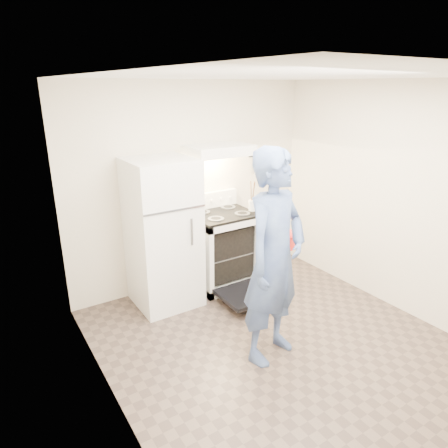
{
  "coord_description": "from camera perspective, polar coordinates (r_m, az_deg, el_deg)",
  "views": [
    {
      "loc": [
        -2.27,
        -2.46,
        2.43
      ],
      "look_at": [
        -0.05,
        1.0,
        1.0
      ],
      "focal_mm": 32.0,
      "sensor_mm": 36.0,
      "label": 1
    }
  ],
  "objects": [
    {
      "name": "dutch_oven",
      "position": [
        3.94,
        8.23,
        -2.29
      ],
      "size": [
        0.35,
        0.28,
        0.23
      ],
      "primitive_type": null,
      "color": "red",
      "rests_on": "person"
    },
    {
      "name": "range_hood",
      "position": [
        4.78,
        -0.75,
        10.52
      ],
      "size": [
        0.76,
        0.5,
        0.12
      ],
      "primitive_type": "cube",
      "color": "white",
      "rests_on": "back_wall"
    },
    {
      "name": "backsplash",
      "position": [
        5.09,
        -1.97,
        3.46
      ],
      "size": [
        0.76,
        0.07,
        0.2
      ],
      "primitive_type": "cube",
      "color": "white",
      "rests_on": "cooktop"
    },
    {
      "name": "oven_rack",
      "position": [
        5.07,
        -0.24,
        -3.93
      ],
      "size": [
        0.6,
        0.52,
        0.01
      ],
      "primitive_type": "cube",
      "color": "slate",
      "rests_on": "stove_body"
    },
    {
      "name": "back_wall",
      "position": [
        4.97,
        -4.53,
        5.39
      ],
      "size": [
        3.2,
        0.02,
        2.5
      ],
      "primitive_type": "cube",
      "color": "beige",
      "rests_on": "ground"
    },
    {
      "name": "knife_strip",
      "position": [
        5.46,
        5.35,
        9.83
      ],
      "size": [
        0.4,
        0.02,
        0.03
      ],
      "primitive_type": "cube",
      "color": "black",
      "rests_on": "back_wall"
    },
    {
      "name": "utensil_jar",
      "position": [
        4.88,
        4.06,
        2.66
      ],
      "size": [
        0.11,
        0.11,
        0.13
      ],
      "primitive_type": "cylinder",
      "rotation": [
        0.0,
        0.0,
        -0.19
      ],
      "color": "silver",
      "rests_on": "cooktop"
    },
    {
      "name": "stove_body",
      "position": [
        5.06,
        -0.24,
        -3.72
      ],
      "size": [
        0.76,
        0.65,
        0.92
      ],
      "primitive_type": "cube",
      "color": "white",
      "rests_on": "floor"
    },
    {
      "name": "person",
      "position": [
        3.56,
        7.21,
        -4.92
      ],
      "size": [
        0.82,
        0.66,
        1.97
      ],
      "primitive_type": "imported",
      "rotation": [
        0.0,
        0.0,
        0.29
      ],
      "color": "navy",
      "rests_on": "floor"
    },
    {
      "name": "refrigerator",
      "position": [
        4.54,
        -8.73,
        -1.4
      ],
      "size": [
        0.7,
        0.7,
        1.7
      ],
      "primitive_type": "cube",
      "color": "white",
      "rests_on": "floor"
    },
    {
      "name": "oven_door",
      "position": [
        4.77,
        3.67,
        -9.78
      ],
      "size": [
        0.7,
        0.54,
        0.04
      ],
      "primitive_type": "cube",
      "color": "black",
      "rests_on": "floor"
    },
    {
      "name": "pizza_stone",
      "position": [
        5.15,
        0.32,
        -3.36
      ],
      "size": [
        0.35,
        0.35,
        0.02
      ],
      "primitive_type": "cylinder",
      "color": "#876E4E",
      "rests_on": "oven_rack"
    },
    {
      "name": "cooktop",
      "position": [
        4.9,
        -0.25,
        1.4
      ],
      "size": [
        0.76,
        0.65,
        0.03
      ],
      "primitive_type": "cube",
      "color": "black",
      "rests_on": "stove_body"
    },
    {
      "name": "tea_kettle",
      "position": [
        4.91,
        -4.12,
        3.2
      ],
      "size": [
        0.22,
        0.18,
        0.26
      ],
      "primitive_type": null,
      "color": "#B9B8BD",
      "rests_on": "cooktop"
    },
    {
      "name": "floor",
      "position": [
        4.14,
        8.47,
        -17.04
      ],
      "size": [
        3.6,
        3.6,
        0.0
      ],
      "primitive_type": "plane",
      "color": "brown",
      "rests_on": "ground"
    }
  ]
}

